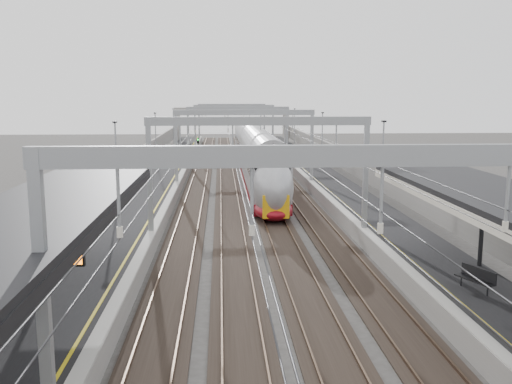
{
  "coord_description": "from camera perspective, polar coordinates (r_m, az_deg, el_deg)",
  "views": [
    {
      "loc": [
        -2.2,
        -10.75,
        8.64
      ],
      "look_at": [
        0.0,
        24.62,
        2.8
      ],
      "focal_mm": 40.0,
      "sensor_mm": 36.0,
      "label": 1
    }
  ],
  "objects": [
    {
      "name": "signal_red_far",
      "position": [
        77.5,
        2.09,
        4.74
      ],
      "size": [
        0.32,
        0.32,
        3.48
      ],
      "color": "black",
      "rests_on": "ground"
    },
    {
      "name": "bench",
      "position": [
        24.79,
        21.19,
        -7.92
      ],
      "size": [
        1.09,
        1.81,
        0.91
      ],
      "color": "black",
      "rests_on": "platform_right"
    },
    {
      "name": "platform_right",
      "position": [
        57.26,
        6.74,
        1.12
      ],
      "size": [
        4.0,
        120.0,
        1.0
      ],
      "primitive_type": "cube",
      "color": "black",
      "rests_on": "ground"
    },
    {
      "name": "overbridge",
      "position": [
        110.82,
        -2.44,
        7.63
      ],
      "size": [
        22.0,
        2.2,
        6.9
      ],
      "color": "gray",
      "rests_on": "ground"
    },
    {
      "name": "overhead_line",
      "position": [
        62.46,
        -1.55,
        7.06
      ],
      "size": [
        13.0,
        140.0,
        6.6
      ],
      "color": "gray",
      "rests_on": "platform_left"
    },
    {
      "name": "wall_left",
      "position": [
        56.91,
        -12.64,
        2.02
      ],
      "size": [
        0.3,
        120.0,
        3.2
      ],
      "primitive_type": "cube",
      "color": "gray",
      "rests_on": "ground"
    },
    {
      "name": "signal_red_near",
      "position": [
        83.71,
        0.15,
        5.09
      ],
      "size": [
        0.32,
        0.32,
        3.48
      ],
      "color": "black",
      "rests_on": "ground"
    },
    {
      "name": "train",
      "position": [
        62.72,
        -0.16,
        3.49
      ],
      "size": [
        2.9,
        52.85,
        4.58
      ],
      "color": "maroon",
      "rests_on": "ground"
    },
    {
      "name": "wall_right",
      "position": [
        57.77,
        9.89,
        2.22
      ],
      "size": [
        0.3,
        120.0,
        3.2
      ],
      "primitive_type": "cube",
      "color": "gray",
      "rests_on": "ground"
    },
    {
      "name": "platform_left",
      "position": [
        56.64,
        -9.4,
        0.97
      ],
      "size": [
        4.0,
        120.0,
        1.0
      ],
      "primitive_type": "cube",
      "color": "black",
      "rests_on": "ground"
    },
    {
      "name": "signal_green",
      "position": [
        76.18,
        -5.82,
        4.62
      ],
      "size": [
        0.32,
        0.32,
        3.48
      ],
      "color": "black",
      "rests_on": "ground"
    },
    {
      "name": "tracks",
      "position": [
        56.45,
        -1.28,
        0.6
      ],
      "size": [
        11.4,
        140.0,
        0.2
      ],
      "color": "black",
      "rests_on": "ground"
    }
  ]
}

